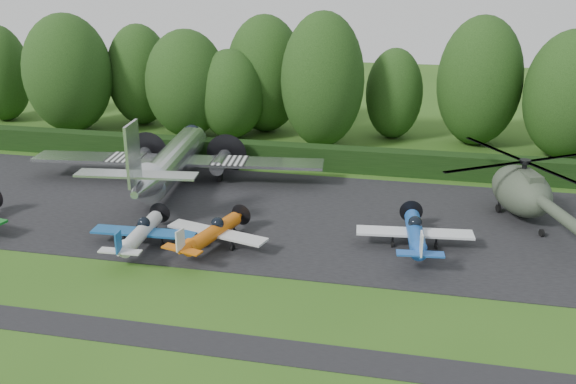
% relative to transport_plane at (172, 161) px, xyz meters
% --- Properties ---
extents(ground, '(160.00, 160.00, 0.00)m').
position_rel_transport_plane_xyz_m(ground, '(6.23, -14.21, -2.09)').
color(ground, '#2B5517').
rests_on(ground, ground).
extents(apron, '(70.00, 18.00, 0.01)m').
position_rel_transport_plane_xyz_m(apron, '(6.23, -4.21, -2.09)').
color(apron, black).
rests_on(apron, ground).
extents(taxiway_verge, '(70.00, 2.00, 0.00)m').
position_rel_transport_plane_xyz_m(taxiway_verge, '(6.23, -20.21, -2.09)').
color(taxiway_verge, black).
rests_on(taxiway_verge, ground).
extents(hedgerow, '(90.00, 1.60, 2.00)m').
position_rel_transport_plane_xyz_m(hedgerow, '(6.23, 6.79, -2.09)').
color(hedgerow, black).
rests_on(hedgerow, ground).
extents(transport_plane, '(23.44, 17.97, 7.51)m').
position_rel_transport_plane_xyz_m(transport_plane, '(0.00, 0.00, 0.00)').
color(transport_plane, silver).
rests_on(transport_plane, ground).
extents(light_plane_white, '(6.62, 6.96, 2.54)m').
position_rel_transport_plane_xyz_m(light_plane_white, '(2.40, -11.16, -1.04)').
color(light_plane_white, silver).
rests_on(light_plane_white, ground).
extents(light_plane_orange, '(6.71, 7.06, 2.58)m').
position_rel_transport_plane_xyz_m(light_plane_orange, '(6.75, -10.28, -1.02)').
color(light_plane_orange, '#C85B0B').
rests_on(light_plane_orange, ground).
extents(light_plane_blue, '(7.18, 7.55, 2.76)m').
position_rel_transport_plane_xyz_m(light_plane_blue, '(18.97, -7.86, -0.95)').
color(light_plane_blue, '#1B4DA2').
rests_on(light_plane_blue, ground).
extents(helicopter, '(12.91, 15.12, 4.16)m').
position_rel_transport_plane_xyz_m(helicopter, '(25.88, -0.94, 0.14)').
color(helicopter, '#3D4635').
rests_on(helicopter, ground).
extents(tree_0, '(7.92, 7.92, 11.37)m').
position_rel_transport_plane_xyz_m(tree_0, '(31.32, 14.67, 3.58)').
color(tree_0, black).
rests_on(tree_0, ground).
extents(tree_1, '(7.74, 7.74, 12.56)m').
position_rel_transport_plane_xyz_m(tree_1, '(9.56, 13.84, 4.17)').
color(tree_1, black).
rests_on(tree_1, ground).
extents(tree_3, '(8.78, 8.78, 11.92)m').
position_rel_transport_plane_xyz_m(tree_3, '(-16.45, 13.92, 3.85)').
color(tree_3, black).
rests_on(tree_3, ground).
extents(tree_4, '(6.28, 6.28, 10.34)m').
position_rel_transport_plane_xyz_m(tree_4, '(-26.12, 16.58, 3.06)').
color(tree_4, black).
rests_on(tree_4, ground).
extents(tree_5, '(6.76, 6.76, 10.59)m').
position_rel_transport_plane_xyz_m(tree_5, '(-10.66, 18.15, 3.19)').
color(tree_5, black).
rests_on(tree_5, ground).
extents(tree_6, '(7.86, 7.86, 12.14)m').
position_rel_transport_plane_xyz_m(tree_6, '(23.83, 17.58, 3.97)').
color(tree_6, black).
rests_on(tree_6, ground).
extents(tree_7, '(7.80, 7.80, 11.78)m').
position_rel_transport_plane_xyz_m(tree_7, '(2.99, 18.14, 3.79)').
color(tree_7, black).
rests_on(tree_7, ground).
extents(tree_8, '(5.54, 5.54, 8.87)m').
position_rel_transport_plane_xyz_m(tree_8, '(15.96, 18.19, 2.32)').
color(tree_8, black).
rests_on(tree_8, ground).
extents(tree_10, '(8.05, 8.05, 10.57)m').
position_rel_transport_plane_xyz_m(tree_10, '(-4.12, 14.65, 3.18)').
color(tree_10, black).
rests_on(tree_10, ground).
extents(tree_11, '(6.81, 6.81, 8.76)m').
position_rel_transport_plane_xyz_m(tree_11, '(0.32, 14.88, 2.27)').
color(tree_11, black).
rests_on(tree_11, ground).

